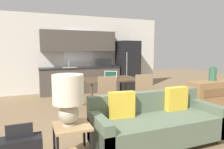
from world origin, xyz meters
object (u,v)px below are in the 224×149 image
object	(u,v)px
refrigerator	(128,65)
dining_chair_near_right	(142,92)
dining_chair_near_left	(105,95)
couch	(155,123)
laptop	(110,77)
dining_table	(111,81)
vase	(213,74)
credenza	(210,97)
side_table	(72,138)
table_lamp	(68,95)

from	to	relation	value
refrigerator	dining_chair_near_right	size ratio (longest dim) A/B	1.94
dining_chair_near_left	couch	bearing A→B (deg)	103.50
dining_chair_near_right	laptop	bearing A→B (deg)	-50.27
dining_table	dining_chair_near_right	distance (m)	0.96
refrigerator	dining_chair_near_left	bearing A→B (deg)	-124.58
dining_table	dining_chair_near_left	xyz separation A→B (m)	(-0.45, -0.82, -0.17)
couch	vase	bearing A→B (deg)	21.99
credenza	couch	bearing A→B (deg)	-158.26
dining_table	dining_chair_near_right	xyz separation A→B (m)	(0.44, -0.84, -0.17)
dining_chair_near_right	couch	bearing A→B (deg)	74.67
couch	side_table	size ratio (longest dim) A/B	3.82
dining_table	side_table	xyz separation A→B (m)	(-1.46, -2.34, -0.33)
credenza	dining_chair_near_left	bearing A→B (deg)	166.61
dining_table	vase	bearing A→B (deg)	-33.28
dining_chair_near_left	dining_chair_near_right	xyz separation A→B (m)	(0.89, -0.02, 0.00)
vase	dining_chair_near_right	distance (m)	1.74
side_table	dining_chair_near_left	distance (m)	1.83
couch	dining_chair_near_right	distance (m)	1.52
side_table	vase	xyz separation A→B (m)	(3.51, 0.99, 0.56)
dining_chair_near_left	laptop	bearing A→B (deg)	-118.17
side_table	credenza	distance (m)	3.55
side_table	vase	bearing A→B (deg)	15.68
couch	vase	distance (m)	2.43
refrigerator	table_lamp	distance (m)	5.21
couch	table_lamp	bearing A→B (deg)	-176.58
couch	credenza	distance (m)	2.26
vase	laptop	world-z (taller)	vase
side_table	laptop	bearing A→B (deg)	57.83
dining_table	laptop	world-z (taller)	laptop
couch	dining_chair_near_left	bearing A→B (deg)	102.64
table_lamp	laptop	size ratio (longest dim) A/B	1.62
dining_chair_near_right	vase	bearing A→B (deg)	169.27
couch	refrigerator	bearing A→B (deg)	69.09
couch	vase	world-z (taller)	vase
couch	dining_chair_near_right	xyz separation A→B (m)	(0.57, 1.40, 0.18)
table_lamp	dining_chair_near_left	xyz separation A→B (m)	(1.04, 1.50, -0.40)
vase	dining_chair_near_left	bearing A→B (deg)	168.06
refrigerator	credenza	world-z (taller)	refrigerator
side_table	vase	size ratio (longest dim) A/B	1.62
vase	dining_chair_near_right	bearing A→B (deg)	162.38
vase	dining_chair_near_right	world-z (taller)	vase
dining_chair_near_left	dining_chair_near_right	size ratio (longest dim) A/B	1.00
side_table	dining_chair_near_left	world-z (taller)	dining_chair_near_left
vase	dining_chair_near_right	size ratio (longest dim) A/B	0.35
dining_chair_near_left	side_table	bearing A→B (deg)	57.26
table_lamp	vase	size ratio (longest dim) A/B	1.96
refrigerator	dining_chair_near_left	xyz separation A→B (m)	(-1.92, -2.79, -0.39)
dining_table	table_lamp	xyz separation A→B (m)	(-1.49, -2.32, 0.23)
credenza	vase	size ratio (longest dim) A/B	3.22
refrigerator	side_table	distance (m)	5.24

